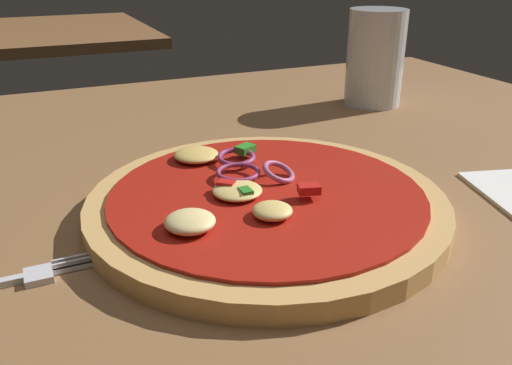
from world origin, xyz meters
name	(u,v)px	position (x,y,z in m)	size (l,w,h in m)	color
dining_table	(280,241)	(0.00, 0.00, 0.01)	(1.11, 1.06, 0.03)	brown
pizza	(264,202)	(0.00, 0.03, 0.04)	(0.29, 0.29, 0.03)	tan
beer_glass	(375,61)	(0.28, 0.27, 0.09)	(0.08, 0.08, 0.13)	silver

